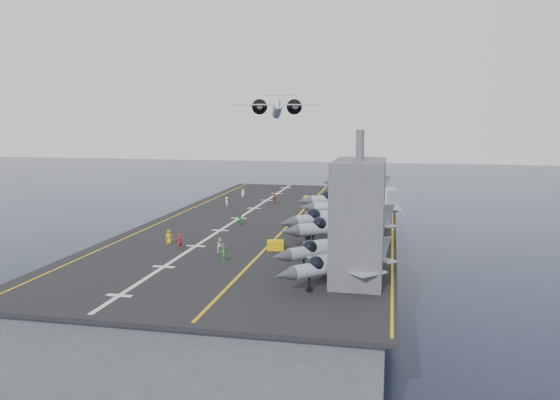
% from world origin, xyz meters
% --- Properties ---
extents(ground, '(500.00, 500.00, 0.00)m').
position_xyz_m(ground, '(0.00, 0.00, 0.00)').
color(ground, '#142135').
rests_on(ground, ground).
extents(hull, '(36.00, 90.00, 10.00)m').
position_xyz_m(hull, '(0.00, 0.00, 5.00)').
color(hull, '#56595E').
rests_on(hull, ground).
extents(flight_deck, '(38.00, 92.00, 0.40)m').
position_xyz_m(flight_deck, '(0.00, 0.00, 10.20)').
color(flight_deck, black).
rests_on(flight_deck, hull).
extents(foul_line, '(0.35, 90.00, 0.02)m').
position_xyz_m(foul_line, '(3.00, 0.00, 10.42)').
color(foul_line, gold).
rests_on(foul_line, flight_deck).
extents(landing_centerline, '(0.50, 90.00, 0.02)m').
position_xyz_m(landing_centerline, '(-6.00, 0.00, 10.42)').
color(landing_centerline, silver).
rests_on(landing_centerline, flight_deck).
extents(deck_edge_port, '(0.25, 90.00, 0.02)m').
position_xyz_m(deck_edge_port, '(-17.00, 0.00, 10.42)').
color(deck_edge_port, gold).
rests_on(deck_edge_port, flight_deck).
extents(deck_edge_stbd, '(0.25, 90.00, 0.02)m').
position_xyz_m(deck_edge_stbd, '(18.50, 0.00, 10.42)').
color(deck_edge_stbd, gold).
rests_on(deck_edge_stbd, flight_deck).
extents(island_superstructure, '(5.00, 10.00, 15.00)m').
position_xyz_m(island_superstructure, '(15.00, -30.00, 17.90)').
color(island_superstructure, '#56595E').
rests_on(island_superstructure, flight_deck).
extents(fighter_jet_0, '(15.23, 15.19, 4.48)m').
position_xyz_m(fighter_jet_0, '(13.44, -32.90, 12.64)').
color(fighter_jet_0, '#A1ABB2').
rests_on(fighter_jet_0, flight_deck).
extents(fighter_jet_1, '(15.85, 15.60, 4.64)m').
position_xyz_m(fighter_jet_1, '(12.10, -26.81, 12.72)').
color(fighter_jet_1, gray).
rests_on(fighter_jet_1, flight_deck).
extents(fighter_jet_2, '(18.27, 16.79, 5.28)m').
position_xyz_m(fighter_jet_2, '(12.34, -16.03, 13.04)').
color(fighter_jet_2, gray).
rests_on(fighter_jet_2, flight_deck).
extents(fighter_jet_3, '(18.87, 18.92, 5.57)m').
position_xyz_m(fighter_jet_3, '(10.54, -10.25, 13.18)').
color(fighter_jet_3, '#959BA3').
rests_on(fighter_jet_3, flight_deck).
extents(fighter_jet_4, '(17.26, 13.26, 5.38)m').
position_xyz_m(fighter_jet_4, '(12.82, -0.41, 13.09)').
color(fighter_jet_4, '#959EA6').
rests_on(fighter_jet_4, flight_deck).
extents(fighter_jet_5, '(19.21, 17.35, 5.56)m').
position_xyz_m(fighter_jet_5, '(10.83, 7.43, 13.18)').
color(fighter_jet_5, gray).
rests_on(fighter_jet_5, flight_deck).
extents(fighter_jet_6, '(17.01, 18.36, 5.30)m').
position_xyz_m(fighter_jet_6, '(12.83, 17.42, 13.05)').
color(fighter_jet_6, '#949CA4').
rests_on(fighter_jet_6, flight_deck).
extents(fighter_jet_7, '(15.35, 13.26, 4.49)m').
position_xyz_m(fighter_jet_7, '(12.48, 27.65, 12.64)').
color(fighter_jet_7, '#8C949A').
rests_on(fighter_jet_7, flight_deck).
extents(fighter_jet_8, '(16.25, 13.33, 4.86)m').
position_xyz_m(fighter_jet_8, '(10.90, 36.11, 12.83)').
color(fighter_jet_8, '#9AA4AB').
rests_on(fighter_jet_8, flight_deck).
extents(tow_cart_a, '(2.23, 1.67, 1.21)m').
position_xyz_m(tow_cart_a, '(4.35, -19.96, 11.01)').
color(tow_cart_a, '#D7A407').
rests_on(tow_cart_a, flight_deck).
extents(tow_cart_b, '(2.39, 2.02, 1.22)m').
position_xyz_m(tow_cart_b, '(6.38, 1.64, 11.01)').
color(tow_cart_b, yellow).
rests_on(tow_cart_b, flight_deck).
extents(tow_cart_c, '(2.14, 1.53, 1.20)m').
position_xyz_m(tow_cart_c, '(2.68, 19.06, 11.00)').
color(tow_cart_c, yellow).
rests_on(tow_cart_c, flight_deck).
extents(crew_0, '(1.14, 0.78, 1.87)m').
position_xyz_m(crew_0, '(-9.83, -19.54, 11.34)').
color(crew_0, gold).
rests_on(crew_0, flight_deck).
extents(crew_1, '(1.18, 1.33, 1.85)m').
position_xyz_m(crew_1, '(-7.49, -21.68, 11.32)').
color(crew_1, '#B21919').
rests_on(crew_1, flight_deck).
extents(crew_2, '(1.27, 1.20, 1.77)m').
position_xyz_m(crew_2, '(-4.30, -5.32, 11.28)').
color(crew_2, green).
rests_on(crew_2, flight_deck).
extents(crew_3, '(1.17, 1.23, 1.71)m').
position_xyz_m(crew_3, '(-11.49, 11.22, 11.25)').
color(crew_3, silver).
rests_on(crew_3, flight_deck).
extents(crew_4, '(1.31, 1.43, 1.98)m').
position_xyz_m(crew_4, '(-3.59, 16.17, 11.39)').
color(crew_4, '#A42121').
rests_on(crew_4, flight_deck).
extents(crew_5, '(1.16, 1.07, 1.61)m').
position_xyz_m(crew_5, '(-11.92, 23.87, 11.21)').
color(crew_5, white).
rests_on(crew_5, flight_deck).
extents(crew_6, '(1.24, 1.30, 1.80)m').
position_xyz_m(crew_6, '(-0.26, -26.55, 11.30)').
color(crew_6, green).
rests_on(crew_6, flight_deck).
extents(crew_7, '(1.25, 1.36, 1.89)m').
position_xyz_m(crew_7, '(-1.81, -22.87, 11.35)').
color(crew_7, silver).
rests_on(crew_7, flight_deck).
extents(transport_plane, '(24.66, 19.68, 5.12)m').
position_xyz_m(transport_plane, '(-10.40, 51.30, 28.61)').
color(transport_plane, silver).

